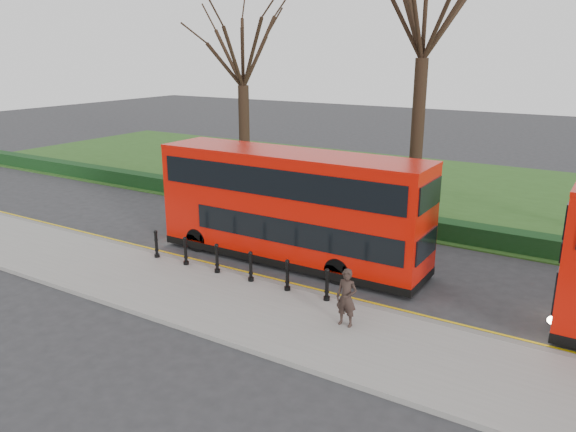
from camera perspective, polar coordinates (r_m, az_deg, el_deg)
The scene contains 12 objects.
ground at distance 20.26m, azimuth -2.61°, elevation -5.45°, with size 120.00×120.00×0.00m, color #28282B.
pavement at distance 18.04m, azimuth -8.04°, elevation -8.21°, with size 60.00×4.00×0.15m, color gray.
kerb at distance 19.48m, azimuth -4.28°, elevation -6.17°, with size 60.00×0.25×0.16m, color slate.
grass_verge at distance 33.16m, azimuth 12.17°, elevation 2.97°, with size 60.00×18.00×0.06m, color #294E1A.
hedge at distance 25.71m, azimuth 5.94°, elevation 0.22°, with size 60.00×0.90×0.80m, color black.
yellow_line_outer at distance 19.73m, azimuth -3.76°, elevation -6.07°, with size 60.00×0.10×0.01m, color yellow.
yellow_line_inner at distance 19.88m, azimuth -3.42°, elevation -5.89°, with size 60.00×0.10×0.01m, color yellow.
tree_left at distance 31.58m, azimuth -4.65°, elevation 16.42°, with size 6.66×6.66×10.41m.
tree_mid at distance 26.99m, azimuth 13.82°, elevation 20.33°, with size 8.43×8.43×13.17m.
bollard_row at distance 19.15m, azimuth -5.56°, elevation -4.75°, with size 7.31×0.15×1.00m.
bus_lead at distance 20.45m, azimuth 0.21°, elevation 0.88°, with size 10.28×2.36×4.09m.
pedestrian at distance 15.77m, azimuth 5.97°, elevation -8.25°, with size 0.61×0.40×1.67m, color black.
Camera 1 is at (10.66, -15.48, 7.55)m, focal length 35.00 mm.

